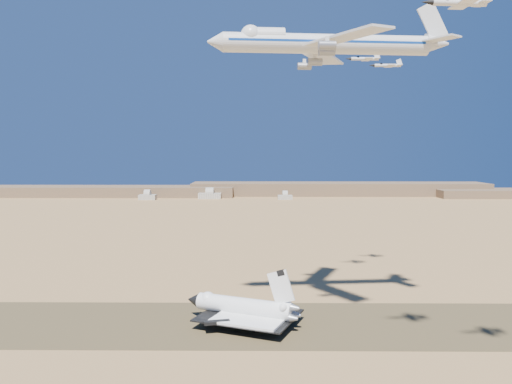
{
  "coord_description": "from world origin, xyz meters",
  "views": [
    {
      "loc": [
        8.0,
        -177.66,
        62.8
      ],
      "look_at": [
        6.24,
        8.0,
        47.7
      ],
      "focal_mm": 35.0,
      "sensor_mm": 36.0,
      "label": 1
    }
  ],
  "objects_px": {
    "shuttle": "(243,308)",
    "crew_b": "(270,329)",
    "chase_jet_d": "(387,65)",
    "carrier_747": "(319,44)",
    "crew_c": "(265,328)",
    "chase_jet_c": "(364,59)",
    "chase_jet_a": "(458,3)",
    "crew_a": "(265,327)"
  },
  "relations": [
    {
      "from": "crew_b",
      "to": "chase_jet_c",
      "type": "xyz_separation_m",
      "value": [
        40.71,
        47.33,
        101.32
      ]
    },
    {
      "from": "crew_b",
      "to": "crew_c",
      "type": "bearing_deg",
      "value": 17.73
    },
    {
      "from": "carrier_747",
      "to": "chase_jet_a",
      "type": "distance_m",
      "value": 56.83
    },
    {
      "from": "shuttle",
      "to": "crew_a",
      "type": "relative_size",
      "value": 23.96
    },
    {
      "from": "crew_a",
      "to": "shuttle",
      "type": "bearing_deg",
      "value": 41.28
    },
    {
      "from": "shuttle",
      "to": "crew_a",
      "type": "xyz_separation_m",
      "value": [
        8.15,
        -5.35,
        -4.87
      ]
    },
    {
      "from": "carrier_747",
      "to": "chase_jet_a",
      "type": "bearing_deg",
      "value": -66.88
    },
    {
      "from": "crew_a",
      "to": "chase_jet_d",
      "type": "xyz_separation_m",
      "value": [
        56.25,
        61.58,
        101.31
      ]
    },
    {
      "from": "crew_b",
      "to": "shuttle",
      "type": "bearing_deg",
      "value": 14.25
    },
    {
      "from": "carrier_747",
      "to": "crew_c",
      "type": "xyz_separation_m",
      "value": [
        -18.27,
        -2.31,
        -98.28
      ]
    },
    {
      "from": "shuttle",
      "to": "carrier_747",
      "type": "height_order",
      "value": "carrier_747"
    },
    {
      "from": "chase_jet_d",
      "to": "chase_jet_a",
      "type": "bearing_deg",
      "value": -96.34
    },
    {
      "from": "shuttle",
      "to": "crew_c",
      "type": "height_order",
      "value": "shuttle"
    },
    {
      "from": "crew_b",
      "to": "crew_c",
      "type": "distance_m",
      "value": 2.08
    },
    {
      "from": "crew_c",
      "to": "chase_jet_a",
      "type": "relative_size",
      "value": 0.11
    },
    {
      "from": "chase_jet_d",
      "to": "carrier_747",
      "type": "bearing_deg",
      "value": -122.93
    },
    {
      "from": "carrier_747",
      "to": "chase_jet_d",
      "type": "distance_m",
      "value": 71.56
    },
    {
      "from": "shuttle",
      "to": "chase_jet_c",
      "type": "relative_size",
      "value": 3.01
    },
    {
      "from": "shuttle",
      "to": "chase_jet_a",
      "type": "xyz_separation_m",
      "value": [
        53.64,
        -54.13,
        92.48
      ]
    },
    {
      "from": "crew_c",
      "to": "crew_b",
      "type": "bearing_deg",
      "value": -169.51
    },
    {
      "from": "shuttle",
      "to": "crew_b",
      "type": "height_order",
      "value": "shuttle"
    },
    {
      "from": "carrier_747",
      "to": "chase_jet_d",
      "type": "xyz_separation_m",
      "value": [
        38.06,
        60.52,
        3.01
      ]
    },
    {
      "from": "carrier_747",
      "to": "chase_jet_a",
      "type": "height_order",
      "value": "carrier_747"
    },
    {
      "from": "crew_a",
      "to": "crew_c",
      "type": "bearing_deg",
      "value": 161.07
    },
    {
      "from": "shuttle",
      "to": "crew_b",
      "type": "distance_m",
      "value": 13.43
    },
    {
      "from": "shuttle",
      "to": "carrier_747",
      "type": "bearing_deg",
      "value": 12.61
    },
    {
      "from": "crew_b",
      "to": "chase_jet_c",
      "type": "height_order",
      "value": "chase_jet_c"
    },
    {
      "from": "crew_c",
      "to": "carrier_747",
      "type": "bearing_deg",
      "value": -127.18
    },
    {
      "from": "shuttle",
      "to": "chase_jet_a",
      "type": "height_order",
      "value": "chase_jet_a"
    },
    {
      "from": "crew_a",
      "to": "chase_jet_d",
      "type": "height_order",
      "value": "chase_jet_d"
    },
    {
      "from": "crew_c",
      "to": "chase_jet_d",
      "type": "relative_size",
      "value": 0.12
    },
    {
      "from": "crew_a",
      "to": "crew_b",
      "type": "bearing_deg",
      "value": -161.85
    },
    {
      "from": "crew_c",
      "to": "chase_jet_d",
      "type": "bearing_deg",
      "value": -86.27
    },
    {
      "from": "carrier_747",
      "to": "chase_jet_c",
      "type": "xyz_separation_m",
      "value": [
        24.15,
        43.82,
        2.98
      ]
    },
    {
      "from": "crew_b",
      "to": "crew_a",
      "type": "bearing_deg",
      "value": -3.59
    },
    {
      "from": "crew_a",
      "to": "chase_jet_c",
      "type": "relative_size",
      "value": 0.13
    },
    {
      "from": "crew_b",
      "to": "crew_c",
      "type": "xyz_separation_m",
      "value": [
        -1.7,
        1.2,
        0.06
      ]
    },
    {
      "from": "crew_a",
      "to": "chase_jet_a",
      "type": "distance_m",
      "value": 118.01
    },
    {
      "from": "crew_b",
      "to": "crew_c",
      "type": "height_order",
      "value": "crew_c"
    },
    {
      "from": "crew_b",
      "to": "chase_jet_c",
      "type": "distance_m",
      "value": 119.01
    },
    {
      "from": "shuttle",
      "to": "chase_jet_c",
      "type": "distance_m",
      "value": 115.78
    },
    {
      "from": "crew_c",
      "to": "chase_jet_c",
      "type": "relative_size",
      "value": 0.13
    }
  ]
}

